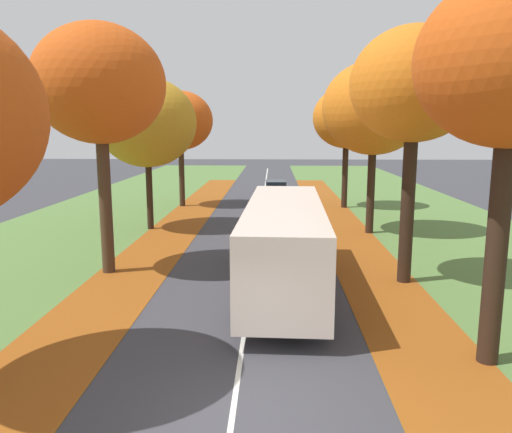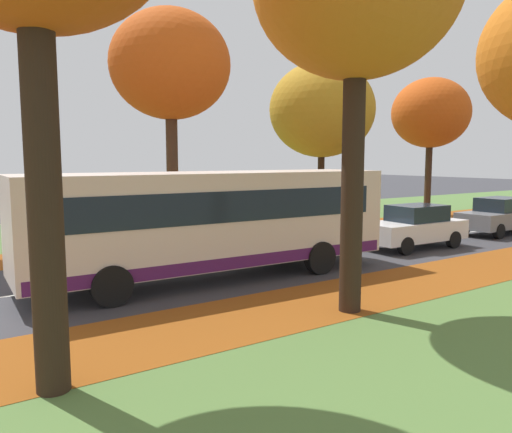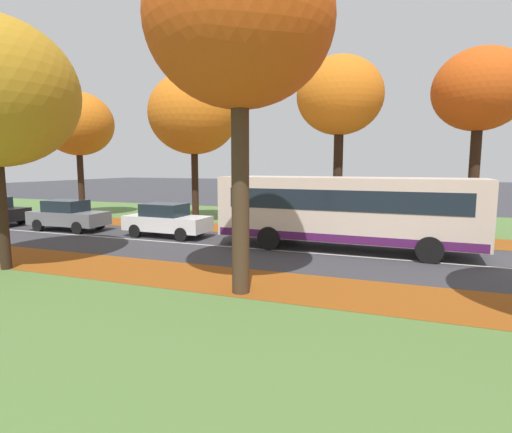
{
  "view_description": "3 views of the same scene",
  "coord_description": "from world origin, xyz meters",
  "px_view_note": "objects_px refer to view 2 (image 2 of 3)",
  "views": [
    {
      "loc": [
        0.76,
        -8.92,
        5.49
      ],
      "look_at": [
        0.05,
        11.66,
        1.83
      ],
      "focal_mm": 35.0,
      "sensor_mm": 36.0,
      "label": 1
    },
    {
      "loc": [
        13.26,
        0.95,
        3.36
      ],
      "look_at": [
        0.61,
        9.44,
        1.58
      ],
      "focal_mm": 35.0,
      "sensor_mm": 36.0,
      "label": 2
    },
    {
      "loc": [
        -15.33,
        5.42,
        3.46
      ],
      "look_at": [
        -0.08,
        11.08,
        1.37
      ],
      "focal_mm": 28.0,
      "sensor_mm": 36.0,
      "label": 3
    }
  ],
  "objects_px": {
    "car_white_lead": "(414,227)",
    "car_grey_following": "(499,216)",
    "bus": "(213,218)",
    "tree_left_mid": "(322,110)",
    "tree_left_far": "(431,113)",
    "tree_left_near": "(170,66)"
  },
  "relations": [
    {
      "from": "tree_left_near",
      "to": "bus",
      "type": "height_order",
      "value": "tree_left_near"
    },
    {
      "from": "tree_left_mid",
      "to": "bus",
      "type": "xyz_separation_m",
      "value": [
        7.14,
        -10.22,
        -4.06
      ]
    },
    {
      "from": "tree_left_near",
      "to": "tree_left_mid",
      "type": "bearing_deg",
      "value": 92.84
    },
    {
      "from": "tree_left_near",
      "to": "car_white_lead",
      "type": "distance_m",
      "value": 11.38
    },
    {
      "from": "tree_left_mid",
      "to": "tree_left_far",
      "type": "distance_m",
      "value": 8.18
    },
    {
      "from": "car_white_lead",
      "to": "tree_left_mid",
      "type": "bearing_deg",
      "value": 167.13
    },
    {
      "from": "tree_left_near",
      "to": "tree_left_mid",
      "type": "height_order",
      "value": "tree_left_near"
    },
    {
      "from": "tree_left_far",
      "to": "car_grey_following",
      "type": "relative_size",
      "value": 1.89
    },
    {
      "from": "tree_left_near",
      "to": "car_white_lead",
      "type": "height_order",
      "value": "tree_left_near"
    },
    {
      "from": "tree_left_near",
      "to": "car_white_lead",
      "type": "xyz_separation_m",
      "value": [
        6.77,
        6.73,
        -6.2
      ]
    },
    {
      "from": "bus",
      "to": "car_grey_following",
      "type": "relative_size",
      "value": 2.47
    },
    {
      "from": "bus",
      "to": "car_white_lead",
      "type": "xyz_separation_m",
      "value": [
        0.05,
        8.58,
        -0.89
      ]
    },
    {
      "from": "tree_left_near",
      "to": "tree_left_mid",
      "type": "relative_size",
      "value": 1.13
    },
    {
      "from": "tree_left_mid",
      "to": "bus",
      "type": "height_order",
      "value": "tree_left_mid"
    },
    {
      "from": "tree_left_mid",
      "to": "bus",
      "type": "bearing_deg",
      "value": -55.07
    },
    {
      "from": "tree_left_mid",
      "to": "car_white_lead",
      "type": "relative_size",
      "value": 1.92
    },
    {
      "from": "tree_left_mid",
      "to": "car_grey_following",
      "type": "relative_size",
      "value": 1.92
    },
    {
      "from": "bus",
      "to": "car_white_lead",
      "type": "relative_size",
      "value": 2.46
    },
    {
      "from": "tree_left_near",
      "to": "tree_left_far",
      "type": "relative_size",
      "value": 1.15
    },
    {
      "from": "bus",
      "to": "car_white_lead",
      "type": "distance_m",
      "value": 8.63
    },
    {
      "from": "car_white_lead",
      "to": "car_grey_following",
      "type": "xyz_separation_m",
      "value": [
        -0.21,
        6.0,
        0.0
      ]
    },
    {
      "from": "car_grey_following",
      "to": "tree_left_far",
      "type": "bearing_deg",
      "value": 150.31
    }
  ]
}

